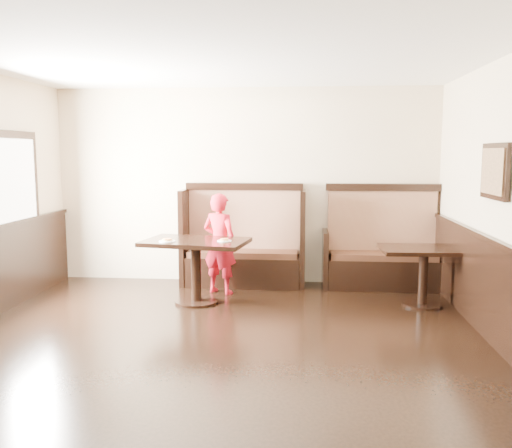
# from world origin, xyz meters

# --- Properties ---
(ground) EXTENTS (7.00, 7.00, 0.00)m
(ground) POSITION_xyz_m (0.00, 0.00, 0.00)
(ground) COLOR black
(ground) RESTS_ON ground
(room_shell) EXTENTS (7.00, 7.00, 7.00)m
(room_shell) POSITION_xyz_m (-0.30, 0.28, 0.67)
(room_shell) COLOR beige
(room_shell) RESTS_ON ground
(booth_main) EXTENTS (1.75, 0.72, 1.45)m
(booth_main) POSITION_xyz_m (0.00, 3.30, 0.53)
(booth_main) COLOR black
(booth_main) RESTS_ON ground
(booth_neighbor) EXTENTS (1.65, 0.72, 1.45)m
(booth_neighbor) POSITION_xyz_m (1.95, 3.29, 0.48)
(booth_neighbor) COLOR black
(booth_neighbor) RESTS_ON ground
(table_main) EXTENTS (1.37, 0.98, 0.80)m
(table_main) POSITION_xyz_m (-0.49, 2.26, 0.62)
(table_main) COLOR black
(table_main) RESTS_ON ground
(table_neighbor) EXTENTS (1.07, 0.72, 0.73)m
(table_neighbor) POSITION_xyz_m (2.33, 2.38, 0.54)
(table_neighbor) COLOR black
(table_neighbor) RESTS_ON ground
(child) EXTENTS (0.58, 0.49, 1.35)m
(child) POSITION_xyz_m (-0.26, 2.77, 0.68)
(child) COLOR red
(child) RESTS_ON ground
(pizza_plate_left) EXTENTS (0.20, 0.20, 0.04)m
(pizza_plate_left) POSITION_xyz_m (-0.81, 2.10, 0.82)
(pizza_plate_left) COLOR white
(pizza_plate_left) RESTS_ON table_main
(pizza_plate_right) EXTENTS (0.18, 0.18, 0.03)m
(pizza_plate_right) POSITION_xyz_m (-0.12, 2.20, 0.81)
(pizza_plate_right) COLOR white
(pizza_plate_right) RESTS_ON table_main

